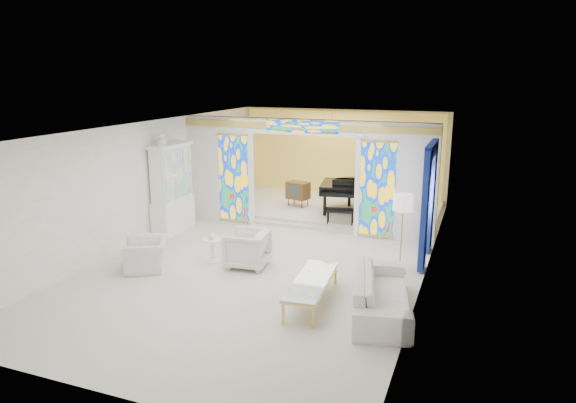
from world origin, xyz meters
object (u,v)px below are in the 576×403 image
at_px(china_cabinet, 172,189).
at_px(coffee_table, 312,281).
at_px(tv_console, 298,190).
at_px(armchair_right, 247,249).
at_px(grand_piano, 350,187).
at_px(armchair_left, 146,254).
at_px(sofa, 381,293).

distance_m(china_cabinet, coffee_table, 5.76).
bearing_deg(tv_console, armchair_right, -68.89).
relative_size(armchair_right, tv_console, 1.19).
distance_m(china_cabinet, grand_piano, 5.16).
height_order(armchair_right, grand_piano, grand_piano).
height_order(china_cabinet, grand_piano, china_cabinet).
bearing_deg(armchair_left, sofa, 55.58).
distance_m(armchair_right, sofa, 3.39).
bearing_deg(tv_console, coffee_table, -53.12).
relative_size(armchair_right, coffee_table, 0.42).
relative_size(coffee_table, tv_console, 2.81).
relative_size(coffee_table, grand_piano, 0.76).
relative_size(grand_piano, tv_console, 3.69).
relative_size(china_cabinet, armchair_left, 2.69).
distance_m(coffee_table, tv_console, 6.51).
height_order(coffee_table, tv_console, tv_console).
height_order(armchair_left, coffee_table, armchair_left).
bearing_deg(grand_piano, tv_console, 173.15).
relative_size(china_cabinet, grand_piano, 0.98).
distance_m(china_cabinet, armchair_right, 3.51).
bearing_deg(tv_console, grand_piano, 17.82).
bearing_deg(china_cabinet, armchair_right, -29.41).
xyz_separation_m(china_cabinet, tv_console, (2.46, 3.09, -0.50)).
bearing_deg(sofa, grand_piano, 6.85).
xyz_separation_m(grand_piano, tv_console, (-1.60, -0.08, -0.21)).
height_order(grand_piano, tv_console, grand_piano).
xyz_separation_m(armchair_left, tv_console, (1.48, 5.67, 0.34)).
relative_size(armchair_right, grand_piano, 0.32).
bearing_deg(armchair_right, coffee_table, 50.44).
distance_m(sofa, tv_console, 7.01).
relative_size(china_cabinet, tv_console, 3.61).
xyz_separation_m(sofa, grand_piano, (-2.11, 6.02, 0.52)).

